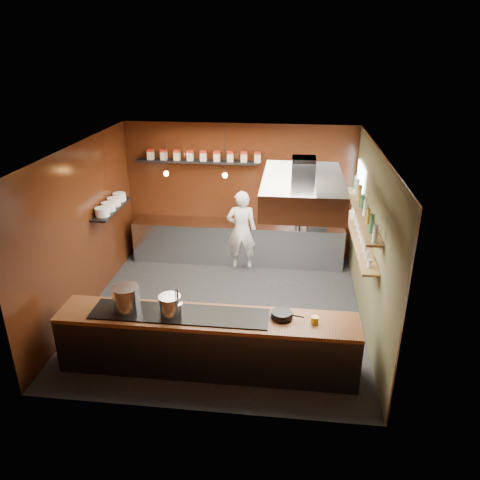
# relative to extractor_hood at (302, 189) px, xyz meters

# --- Properties ---
(floor) EXTENTS (5.00, 5.00, 0.00)m
(floor) POSITION_rel_extractor_hood_xyz_m (-1.30, 0.40, -2.51)
(floor) COLOR black
(floor) RESTS_ON ground
(back_wall) EXTENTS (5.00, 0.00, 5.00)m
(back_wall) POSITION_rel_extractor_hood_xyz_m (-1.30, 2.90, -1.01)
(back_wall) COLOR #341509
(back_wall) RESTS_ON ground
(left_wall) EXTENTS (0.00, 5.00, 5.00)m
(left_wall) POSITION_rel_extractor_hood_xyz_m (-3.80, 0.40, -1.01)
(left_wall) COLOR #341509
(left_wall) RESTS_ON ground
(right_wall) EXTENTS (0.00, 5.00, 5.00)m
(right_wall) POSITION_rel_extractor_hood_xyz_m (1.20, 0.40, -1.01)
(right_wall) COLOR #4D4C2C
(right_wall) RESTS_ON ground
(ceiling) EXTENTS (5.00, 5.00, 0.00)m
(ceiling) POSITION_rel_extractor_hood_xyz_m (-1.30, 0.40, 0.49)
(ceiling) COLOR silver
(ceiling) RESTS_ON back_wall
(window_pane) EXTENTS (0.00, 1.00, 1.00)m
(window_pane) POSITION_rel_extractor_hood_xyz_m (1.15, 2.10, -0.61)
(window_pane) COLOR white
(window_pane) RESTS_ON right_wall
(prep_counter) EXTENTS (4.60, 0.65, 0.90)m
(prep_counter) POSITION_rel_extractor_hood_xyz_m (-1.30, 2.57, -2.06)
(prep_counter) COLOR silver
(prep_counter) RESTS_ON floor
(pass_counter) EXTENTS (4.40, 0.72, 0.94)m
(pass_counter) POSITION_rel_extractor_hood_xyz_m (-1.30, -1.20, -2.04)
(pass_counter) COLOR #38383D
(pass_counter) RESTS_ON floor
(tin_shelf) EXTENTS (2.60, 0.26, 0.04)m
(tin_shelf) POSITION_rel_extractor_hood_xyz_m (-2.20, 2.76, -0.31)
(tin_shelf) COLOR black
(tin_shelf) RESTS_ON back_wall
(plate_shelf) EXTENTS (0.30, 1.40, 0.04)m
(plate_shelf) POSITION_rel_extractor_hood_xyz_m (-3.64, 1.40, -0.96)
(plate_shelf) COLOR black
(plate_shelf) RESTS_ON left_wall
(bottle_shelf_upper) EXTENTS (0.26, 2.80, 0.04)m
(bottle_shelf_upper) POSITION_rel_extractor_hood_xyz_m (1.04, 0.70, -0.59)
(bottle_shelf_upper) COLOR brown
(bottle_shelf_upper) RESTS_ON right_wall
(bottle_shelf_lower) EXTENTS (0.26, 2.80, 0.04)m
(bottle_shelf_lower) POSITION_rel_extractor_hood_xyz_m (1.04, 0.70, -1.06)
(bottle_shelf_lower) COLOR brown
(bottle_shelf_lower) RESTS_ON right_wall
(extractor_hood) EXTENTS (1.20, 2.00, 0.72)m
(extractor_hood) POSITION_rel_extractor_hood_xyz_m (0.00, 0.00, 0.00)
(extractor_hood) COLOR #38383D
(extractor_hood) RESTS_ON ceiling
(pendant_left) EXTENTS (0.10, 0.10, 0.95)m
(pendant_left) POSITION_rel_extractor_hood_xyz_m (-2.70, 2.10, -0.35)
(pendant_left) COLOR black
(pendant_left) RESTS_ON ceiling
(pendant_right) EXTENTS (0.10, 0.10, 0.95)m
(pendant_right) POSITION_rel_extractor_hood_xyz_m (-1.50, 2.10, -0.35)
(pendant_right) COLOR black
(pendant_right) RESTS_ON ceiling
(storage_tins) EXTENTS (2.43, 0.13, 0.22)m
(storage_tins) POSITION_rel_extractor_hood_xyz_m (-2.05, 2.76, -0.17)
(storage_tins) COLOR beige
(storage_tins) RESTS_ON tin_shelf
(plate_stacks) EXTENTS (0.26, 1.16, 0.16)m
(plate_stacks) POSITION_rel_extractor_hood_xyz_m (-3.64, 1.40, -0.86)
(plate_stacks) COLOR white
(plate_stacks) RESTS_ON plate_shelf
(bottles) EXTENTS (0.06, 2.66, 0.24)m
(bottles) POSITION_rel_extractor_hood_xyz_m (1.04, 0.70, -0.45)
(bottles) COLOR silver
(bottles) RESTS_ON bottle_shelf_upper
(wine_glasses) EXTENTS (0.07, 2.37, 0.13)m
(wine_glasses) POSITION_rel_extractor_hood_xyz_m (1.04, 0.70, -0.97)
(wine_glasses) COLOR silver
(wine_glasses) RESTS_ON bottle_shelf_lower
(stockpot_large) EXTENTS (0.48, 0.48, 0.38)m
(stockpot_large) POSITION_rel_extractor_hood_xyz_m (-2.48, -1.20, -1.37)
(stockpot_large) COLOR #B8BABF
(stockpot_large) RESTS_ON pass_counter
(stockpot_small) EXTENTS (0.40, 0.40, 0.30)m
(stockpot_small) POSITION_rel_extractor_hood_xyz_m (-1.82, -1.25, -1.41)
(stockpot_small) COLOR #BABDC2
(stockpot_small) RESTS_ON pass_counter
(utensil_crock) EXTENTS (0.17, 0.17, 0.20)m
(utensil_crock) POSITION_rel_extractor_hood_xyz_m (-1.71, -1.26, -1.47)
(utensil_crock) COLOR silver
(utensil_crock) RESTS_ON pass_counter
(frying_pan) EXTENTS (0.48, 0.32, 0.08)m
(frying_pan) POSITION_rel_extractor_hood_xyz_m (-0.22, -1.12, -1.53)
(frying_pan) COLOR black
(frying_pan) RESTS_ON pass_counter
(butter_jar) EXTENTS (0.14, 0.14, 0.10)m
(butter_jar) POSITION_rel_extractor_hood_xyz_m (0.24, -1.20, -1.54)
(butter_jar) COLOR gold
(butter_jar) RESTS_ON pass_counter
(espresso_machine) EXTENTS (0.40, 0.38, 0.39)m
(espresso_machine) POSITION_rel_extractor_hood_xyz_m (0.41, 2.62, -1.41)
(espresso_machine) COLOR black
(espresso_machine) RESTS_ON prep_counter
(chef) EXTENTS (0.67, 0.46, 1.74)m
(chef) POSITION_rel_extractor_hood_xyz_m (-1.18, 2.25, -1.63)
(chef) COLOR white
(chef) RESTS_ON floor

